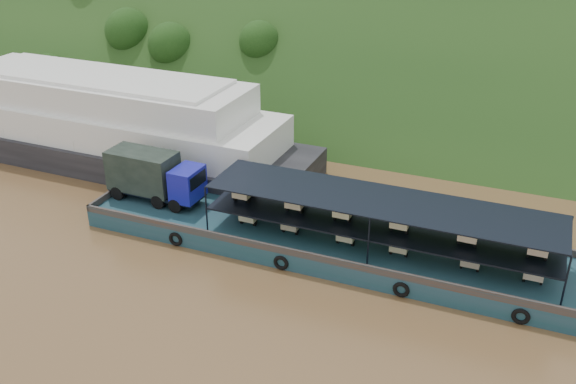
% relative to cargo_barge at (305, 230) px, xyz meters
% --- Properties ---
extents(ground, '(160.00, 160.00, 0.00)m').
position_rel_cargo_barge_xyz_m(ground, '(0.15, -1.63, -1.24)').
color(ground, brown).
rests_on(ground, ground).
extents(hillside, '(140.00, 39.60, 39.60)m').
position_rel_cargo_barge_xyz_m(hillside, '(0.15, 34.37, -1.24)').
color(hillside, '#1A3914').
rests_on(hillside, ground).
extents(cargo_barge, '(35.00, 7.18, 4.96)m').
position_rel_cargo_barge_xyz_m(cargo_barge, '(0.00, 0.00, 0.00)').
color(cargo_barge, '#143F47').
rests_on(cargo_barge, ground).
extents(passenger_ferry, '(38.98, 10.24, 7.87)m').
position_rel_cargo_barge_xyz_m(passenger_ferry, '(-22.18, 7.65, 2.17)').
color(passenger_ferry, black).
rests_on(passenger_ferry, ground).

